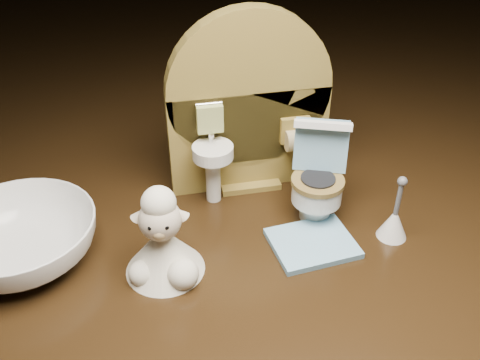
{
  "coord_description": "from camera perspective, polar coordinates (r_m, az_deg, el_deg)",
  "views": [
    {
      "loc": [
        -0.09,
        -0.3,
        0.26
      ],
      "look_at": [
        -0.02,
        0.0,
        0.05
      ],
      "focal_mm": 40.0,
      "sensor_mm": 36.0,
      "label": 1
    }
  ],
  "objects": [
    {
      "name": "bath_mat",
      "position": [
        0.4,
        7.74,
        -6.7
      ],
      "size": [
        0.06,
        0.05,
        0.0
      ],
      "primitive_type": "cube",
      "rotation": [
        0.0,
        0.0,
        0.1
      ],
      "color": "#78ADCB",
      "rests_on": "ground"
    },
    {
      "name": "toilet_brush",
      "position": [
        0.41,
        16.11,
        -4.25
      ],
      "size": [
        0.02,
        0.02,
        0.05
      ],
      "color": "white",
      "rests_on": "ground"
    },
    {
      "name": "plush_lamb",
      "position": [
        0.36,
        -8.2,
        -6.79
      ],
      "size": [
        0.05,
        0.05,
        0.07
      ],
      "rotation": [
        0.0,
        0.0,
        -0.15
      ],
      "color": "silver",
      "rests_on": "ground"
    },
    {
      "name": "backdrop_panel",
      "position": [
        0.42,
        0.86,
        7.07
      ],
      "size": [
        0.13,
        0.05,
        0.15
      ],
      "color": "olive",
      "rests_on": "ground"
    },
    {
      "name": "ceramic_bowl",
      "position": [
        0.4,
        -22.33,
        -5.99
      ],
      "size": [
        0.13,
        0.13,
        0.03
      ],
      "primitive_type": "imported",
      "rotation": [
        0.0,
        0.0,
        0.3
      ],
      "color": "white",
      "rests_on": "ground"
    },
    {
      "name": "toy_toilet",
      "position": [
        0.41,
        8.29,
        -0.06
      ],
      "size": [
        0.05,
        0.06,
        0.08
      ],
      "rotation": [
        0.0,
        0.0,
        -0.36
      ],
      "color": "white",
      "rests_on": "ground"
    }
  ]
}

